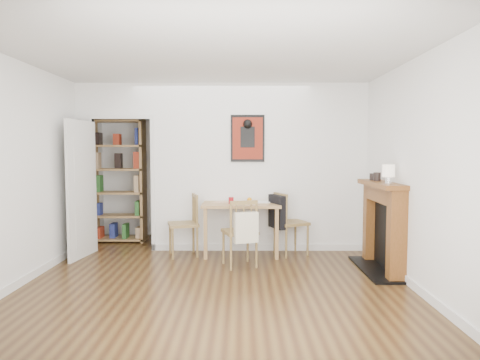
{
  "coord_description": "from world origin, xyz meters",
  "views": [
    {
      "loc": [
        0.31,
        -5.26,
        1.57
      ],
      "look_at": [
        0.29,
        0.6,
        1.16
      ],
      "focal_mm": 32.0,
      "sensor_mm": 36.0,
      "label": 1
    }
  ],
  "objects_px": {
    "chair_right": "(290,222)",
    "ceramic_jar_b": "(372,177)",
    "dining_table": "(241,209)",
    "chair_front": "(240,232)",
    "orange_fruit": "(249,200)",
    "notebook": "(260,202)",
    "ceramic_jar_a": "(377,177)",
    "chair_left": "(183,225)",
    "bookshelf": "(119,181)",
    "fireplace": "(384,224)",
    "mantel_lamp": "(388,172)",
    "red_glass": "(231,200)"
  },
  "relations": [
    {
      "from": "chair_left",
      "to": "bookshelf",
      "type": "relative_size",
      "value": 0.44
    },
    {
      "from": "chair_front",
      "to": "chair_left",
      "type": "bearing_deg",
      "value": 145.72
    },
    {
      "from": "orange_fruit",
      "to": "ceramic_jar_a",
      "type": "xyz_separation_m",
      "value": [
        1.68,
        -0.8,
        0.4
      ]
    },
    {
      "from": "chair_left",
      "to": "bookshelf",
      "type": "bearing_deg",
      "value": 140.73
    },
    {
      "from": "chair_front",
      "to": "ceramic_jar_a",
      "type": "distance_m",
      "value": 1.97
    },
    {
      "from": "chair_front",
      "to": "mantel_lamp",
      "type": "xyz_separation_m",
      "value": [
        1.8,
        -0.53,
        0.84
      ]
    },
    {
      "from": "dining_table",
      "to": "orange_fruit",
      "type": "distance_m",
      "value": 0.21
    },
    {
      "from": "mantel_lamp",
      "to": "ceramic_jar_b",
      "type": "bearing_deg",
      "value": 89.95
    },
    {
      "from": "dining_table",
      "to": "ceramic_jar_b",
      "type": "xyz_separation_m",
      "value": [
        1.79,
        -0.56,
        0.52
      ]
    },
    {
      "from": "orange_fruit",
      "to": "notebook",
      "type": "distance_m",
      "value": 0.17
    },
    {
      "from": "chair_right",
      "to": "ceramic_jar_b",
      "type": "height_order",
      "value": "ceramic_jar_b"
    },
    {
      "from": "chair_left",
      "to": "chair_right",
      "type": "distance_m",
      "value": 1.59
    },
    {
      "from": "chair_front",
      "to": "mantel_lamp",
      "type": "bearing_deg",
      "value": -16.44
    },
    {
      "from": "chair_left",
      "to": "chair_right",
      "type": "bearing_deg",
      "value": 2.78
    },
    {
      "from": "dining_table",
      "to": "bookshelf",
      "type": "bearing_deg",
      "value": 156.14
    },
    {
      "from": "bookshelf",
      "to": "fireplace",
      "type": "xyz_separation_m",
      "value": [
        3.96,
        -1.78,
        -0.42
      ]
    },
    {
      "from": "chair_front",
      "to": "notebook",
      "type": "xyz_separation_m",
      "value": [
        0.3,
        0.7,
        0.32
      ]
    },
    {
      "from": "notebook",
      "to": "bookshelf",
      "type": "bearing_deg",
      "value": 159.44
    },
    {
      "from": "chair_left",
      "to": "red_glass",
      "type": "height_order",
      "value": "chair_left"
    },
    {
      "from": "dining_table",
      "to": "chair_left",
      "type": "distance_m",
      "value": 0.89
    },
    {
      "from": "orange_fruit",
      "to": "chair_right",
      "type": "bearing_deg",
      "value": -10.62
    },
    {
      "from": "dining_table",
      "to": "orange_fruit",
      "type": "xyz_separation_m",
      "value": [
        0.13,
        0.1,
        0.13
      ]
    },
    {
      "from": "ceramic_jar_b",
      "to": "red_glass",
      "type": "bearing_deg",
      "value": 166.62
    },
    {
      "from": "orange_fruit",
      "to": "mantel_lamp",
      "type": "xyz_separation_m",
      "value": [
        1.66,
        -1.3,
        0.49
      ]
    },
    {
      "from": "dining_table",
      "to": "fireplace",
      "type": "relative_size",
      "value": 0.92
    },
    {
      "from": "chair_front",
      "to": "red_glass",
      "type": "relative_size",
      "value": 9.56
    },
    {
      "from": "bookshelf",
      "to": "orange_fruit",
      "type": "height_order",
      "value": "bookshelf"
    },
    {
      "from": "dining_table",
      "to": "ceramic_jar_a",
      "type": "relative_size",
      "value": 9.98
    },
    {
      "from": "chair_right",
      "to": "orange_fruit",
      "type": "distance_m",
      "value": 0.7
    },
    {
      "from": "chair_right",
      "to": "ceramic_jar_b",
      "type": "distance_m",
      "value": 1.39
    },
    {
      "from": "dining_table",
      "to": "chair_front",
      "type": "relative_size",
      "value": 1.25
    },
    {
      "from": "chair_left",
      "to": "ceramic_jar_b",
      "type": "distance_m",
      "value": 2.79
    },
    {
      "from": "ceramic_jar_b",
      "to": "dining_table",
      "type": "bearing_deg",
      "value": 162.67
    },
    {
      "from": "red_glass",
      "to": "notebook",
      "type": "height_order",
      "value": "red_glass"
    },
    {
      "from": "orange_fruit",
      "to": "notebook",
      "type": "relative_size",
      "value": 0.25
    },
    {
      "from": "notebook",
      "to": "ceramic_jar_a",
      "type": "bearing_deg",
      "value": -25.69
    },
    {
      "from": "chair_front",
      "to": "notebook",
      "type": "height_order",
      "value": "chair_front"
    },
    {
      "from": "fireplace",
      "to": "ceramic_jar_a",
      "type": "distance_m",
      "value": 0.62
    },
    {
      "from": "dining_table",
      "to": "mantel_lamp",
      "type": "height_order",
      "value": "mantel_lamp"
    },
    {
      "from": "red_glass",
      "to": "ceramic_jar_b",
      "type": "bearing_deg",
      "value": -13.38
    },
    {
      "from": "bookshelf",
      "to": "mantel_lamp",
      "type": "height_order",
      "value": "bookshelf"
    },
    {
      "from": "red_glass",
      "to": "notebook",
      "type": "bearing_deg",
      "value": 17.23
    },
    {
      "from": "dining_table",
      "to": "ceramic_jar_a",
      "type": "bearing_deg",
      "value": -21.13
    },
    {
      "from": "ceramic_jar_a",
      "to": "ceramic_jar_b",
      "type": "bearing_deg",
      "value": 97.93
    },
    {
      "from": "fireplace",
      "to": "notebook",
      "type": "relative_size",
      "value": 4.41
    },
    {
      "from": "chair_right",
      "to": "ceramic_jar_a",
      "type": "relative_size",
      "value": 8.16
    },
    {
      "from": "chair_left",
      "to": "ceramic_jar_b",
      "type": "relative_size",
      "value": 9.7
    },
    {
      "from": "mantel_lamp",
      "to": "chair_left",
      "type": "bearing_deg",
      "value": 157.29
    },
    {
      "from": "bookshelf",
      "to": "orange_fruit",
      "type": "xyz_separation_m",
      "value": [
        2.23,
        -0.82,
        -0.22
      ]
    },
    {
      "from": "bookshelf",
      "to": "dining_table",
      "type": "bearing_deg",
      "value": -23.86
    }
  ]
}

